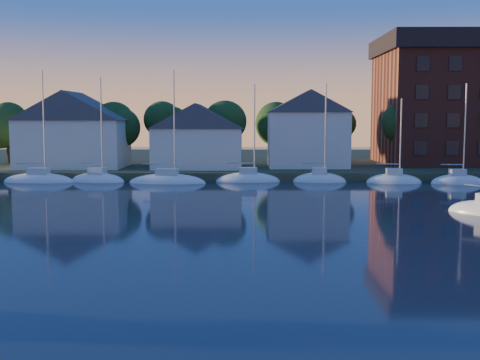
{
  "coord_description": "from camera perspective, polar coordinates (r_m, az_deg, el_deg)",
  "views": [
    {
      "loc": [
        0.18,
        -18.74,
        7.48
      ],
      "look_at": [
        -0.28,
        22.0,
        3.16
      ],
      "focal_mm": 45.0,
      "sensor_mm": 36.0,
      "label": 1
    }
  ],
  "objects": [
    {
      "name": "ground",
      "position": [
        20.18,
        0.09,
        -15.7
      ],
      "size": [
        260.0,
        260.0,
        0.0
      ],
      "primitive_type": "plane",
      "color": "black",
      "rests_on": "ground"
    },
    {
      "name": "shoreline_land",
      "position": [
        94.04,
        0.54,
        1.48
      ],
      "size": [
        160.0,
        50.0,
        2.0
      ],
      "primitive_type": "cube",
      "color": "#303921",
      "rests_on": "ground"
    },
    {
      "name": "wooden_dock",
      "position": [
        71.14,
        0.5,
        0.01
      ],
      "size": [
        120.0,
        3.0,
        1.0
      ],
      "primitive_type": "cube",
      "color": "brown",
      "rests_on": "ground"
    },
    {
      "name": "clubhouse_west",
      "position": [
        79.9,
        -15.52,
        4.72
      ],
      "size": [
        13.65,
        9.45,
        9.64
      ],
      "color": "white",
      "rests_on": "shoreline_land"
    },
    {
      "name": "clubhouse_centre",
      "position": [
        76.03,
        -4.02,
        4.26
      ],
      "size": [
        11.55,
        8.4,
        8.08
      ],
      "color": "white",
      "rests_on": "shoreline_land"
    },
    {
      "name": "clubhouse_east",
      "position": [
        78.15,
        6.42,
        4.92
      ],
      "size": [
        10.5,
        8.4,
        9.8
      ],
      "color": "white",
      "rests_on": "shoreline_land"
    },
    {
      "name": "tree_line",
      "position": [
        81.76,
        1.94,
        5.83
      ],
      "size": [
        93.4,
        5.4,
        8.9
      ],
      "color": "#362818",
      "rests_on": "shoreline_land"
    },
    {
      "name": "moored_fleet",
      "position": [
        68.25,
        3.86,
        -0.18
      ],
      "size": [
        95.5,
        2.4,
        12.05
      ],
      "color": "white",
      "rests_on": "ground"
    }
  ]
}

